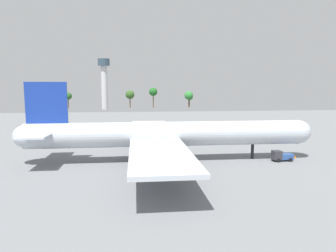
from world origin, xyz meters
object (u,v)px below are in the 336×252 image
cargo_airplane (165,134)px  maintenance_van (281,156)px  pushback_tractor (191,138)px  safety_cone_nose (295,157)px  control_tower (104,79)px  baggage_tug (291,139)px

cargo_airplane → maintenance_van: size_ratio=13.72×
pushback_tractor → maintenance_van: bearing=-58.3°
safety_cone_nose → control_tower: 176.11m
baggage_tug → control_tower: bearing=116.0°
control_tower → safety_cone_nose: bearing=-69.5°
cargo_airplane → control_tower: size_ratio=1.84×
baggage_tug → control_tower: control_tower is taller
safety_cone_nose → control_tower: control_tower is taller
cargo_airplane → control_tower: bearing=100.3°
pushback_tractor → safety_cone_nose: (21.06, -23.74, -0.80)m
cargo_airplane → control_tower: (-29.59, 163.12, 16.59)m
pushback_tractor → control_tower: (-40.05, 139.89, 21.68)m
maintenance_van → control_tower: size_ratio=0.13×
baggage_tug → maintenance_van: 25.86m
maintenance_van → safety_cone_nose: 5.51m
baggage_tug → maintenance_van: bearing=-122.9°
baggage_tug → pushback_tractor: (-30.31, 4.57, 0.01)m
cargo_airplane → safety_cone_nose: bearing=-0.9°
cargo_airplane → control_tower: control_tower is taller
cargo_airplane → pushback_tractor: bearing=65.7°
control_tower → baggage_tug: bearing=-64.0°
maintenance_van → safety_cone_nose: maintenance_van is taller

